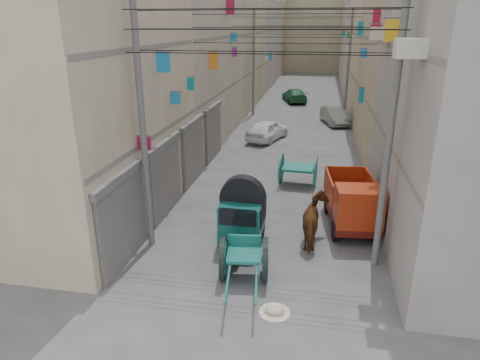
% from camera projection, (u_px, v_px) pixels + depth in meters
% --- Properties ---
extents(building_row_left, '(8.00, 62.00, 14.00)m').
position_uv_depth(building_row_left, '(216.00, 29.00, 38.84)').
color(building_row_left, '#C7B297').
rests_on(building_row_left, ground).
extents(building_row_right, '(8.00, 62.00, 14.00)m').
position_uv_depth(building_row_right, '(401.00, 30.00, 36.10)').
color(building_row_right, gray).
rests_on(building_row_right, ground).
extents(end_cap_building, '(22.00, 10.00, 13.00)m').
position_uv_depth(end_cap_building, '(314.00, 27.00, 66.88)').
color(end_cap_building, '#B6AD8F').
rests_on(end_cap_building, ground).
extents(shutters_left, '(0.18, 14.40, 2.88)m').
position_uv_depth(shutters_left, '(181.00, 162.00, 17.93)').
color(shutters_left, '#46474B').
rests_on(shutters_left, ground).
extents(signboards, '(8.22, 40.52, 5.67)m').
position_uv_depth(signboards, '(294.00, 83.00, 27.00)').
color(signboards, '#188424').
rests_on(signboards, ground).
extents(ac_units, '(0.70, 6.55, 3.35)m').
position_uv_depth(ac_units, '(398.00, 5.00, 12.08)').
color(ac_units, beige).
rests_on(ac_units, ground).
extents(utility_poles, '(7.40, 22.20, 8.00)m').
position_uv_depth(utility_poles, '(289.00, 83.00, 22.51)').
color(utility_poles, '#59585B').
rests_on(utility_poles, ground).
extents(overhead_cables, '(7.40, 22.52, 1.12)m').
position_uv_depth(overhead_cables, '(287.00, 28.00, 19.16)').
color(overhead_cables, black).
rests_on(overhead_cables, ground).
extents(auto_rickshaw, '(1.49, 2.59, 1.82)m').
position_uv_depth(auto_rickshaw, '(243.00, 214.00, 14.01)').
color(auto_rickshaw, black).
rests_on(auto_rickshaw, ground).
extents(tonga_cart, '(1.49, 2.96, 1.29)m').
position_uv_depth(tonga_cart, '(244.00, 258.00, 12.14)').
color(tonga_cart, black).
rests_on(tonga_cart, ground).
extents(mini_truck, '(1.91, 3.60, 1.94)m').
position_uv_depth(mini_truck, '(353.00, 207.00, 14.91)').
color(mini_truck, black).
rests_on(mini_truck, ground).
extents(second_cart, '(1.71, 1.53, 1.43)m').
position_uv_depth(second_cart, '(298.00, 169.00, 19.28)').
color(second_cart, '#16615B').
rests_on(second_cart, ground).
extents(feed_sack, '(0.50, 0.40, 0.25)m').
position_uv_depth(feed_sack, '(275.00, 309.00, 10.87)').
color(feed_sack, beige).
rests_on(feed_sack, ground).
extents(horse, '(0.94, 1.97, 1.64)m').
position_uv_depth(horse, '(316.00, 221.00, 14.07)').
color(horse, brown).
rests_on(horse, ground).
extents(distant_car_white, '(2.64, 4.06, 1.28)m').
position_uv_depth(distant_car_white, '(267.00, 130.00, 26.92)').
color(distant_car_white, white).
rests_on(distant_car_white, ground).
extents(distant_car_grey, '(2.27, 3.99, 1.24)m').
position_uv_depth(distant_car_grey, '(335.00, 116.00, 31.24)').
color(distant_car_grey, slate).
rests_on(distant_car_grey, ground).
extents(distant_car_green, '(2.84, 4.60, 1.24)m').
position_uv_depth(distant_car_green, '(295.00, 95.00, 40.13)').
color(distant_car_green, '#205D37').
rests_on(distant_car_green, ground).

